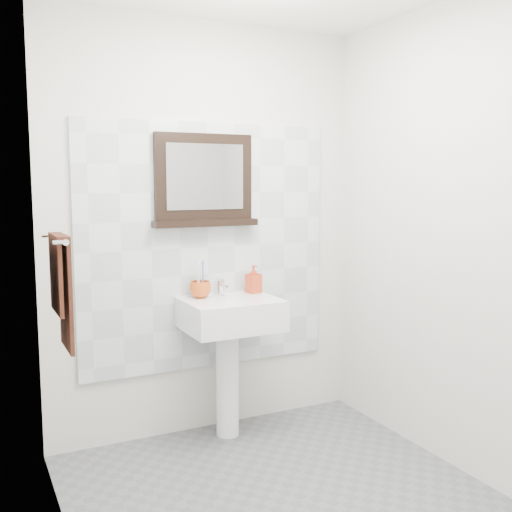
{
  "coord_description": "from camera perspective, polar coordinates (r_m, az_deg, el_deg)",
  "views": [
    {
      "loc": [
        -1.36,
        -2.31,
        1.55
      ],
      "look_at": [
        0.07,
        0.55,
        1.15
      ],
      "focal_mm": 42.0,
      "sensor_mm": 36.0,
      "label": 1
    }
  ],
  "objects": [
    {
      "name": "framed_mirror",
      "position": [
        3.63,
        -4.98,
        6.98
      ],
      "size": [
        0.65,
        0.11,
        0.55
      ],
      "color": "black",
      "rests_on": "back_wall"
    },
    {
      "name": "front_wall",
      "position": [
        1.85,
        21.49,
        -2.69
      ],
      "size": [
        2.0,
        0.01,
        2.5
      ],
      "primitive_type": "cube",
      "color": "silver",
      "rests_on": "ground"
    },
    {
      "name": "right_wall",
      "position": [
        3.32,
        19.03,
        1.55
      ],
      "size": [
        0.01,
        2.2,
        2.5
      ],
      "primitive_type": "cube",
      "color": "silver",
      "rests_on": "ground"
    },
    {
      "name": "towel_bar",
      "position": [
        2.94,
        -18.32,
        1.58
      ],
      "size": [
        0.07,
        0.4,
        0.03
      ],
      "color": "silver",
      "rests_on": "left_wall"
    },
    {
      "name": "toothbrushes",
      "position": [
        3.57,
        -5.35,
        -2.03
      ],
      "size": [
        0.05,
        0.04,
        0.21
      ],
      "color": "white",
      "rests_on": "toothbrush_cup"
    },
    {
      "name": "floor",
      "position": [
        3.1,
        3.73,
        -22.91
      ],
      "size": [
        2.0,
        2.2,
        0.01
      ],
      "primitive_type": "cube",
      "color": "#5A5D5F",
      "rests_on": "ground"
    },
    {
      "name": "hand_towel",
      "position": [
        2.96,
        -18.02,
        -2.46
      ],
      "size": [
        0.06,
        0.3,
        0.55
      ],
      "color": "black",
      "rests_on": "towel_bar"
    },
    {
      "name": "soap_dispenser",
      "position": [
        3.72,
        -0.24,
        -2.2
      ],
      "size": [
        0.1,
        0.1,
        0.17
      ],
      "primitive_type": "imported",
      "rotation": [
        0.0,
        0.0,
        0.24
      ],
      "color": "red",
      "rests_on": "pedestal_sink"
    },
    {
      "name": "splashback",
      "position": [
        3.68,
        -4.65,
        0.87
      ],
      "size": [
        1.6,
        0.02,
        1.5
      ],
      "primitive_type": "cube",
      "color": "silver",
      "rests_on": "back_wall"
    },
    {
      "name": "back_wall",
      "position": [
        3.69,
        -4.73,
        2.43
      ],
      "size": [
        2.0,
        0.01,
        2.5
      ],
      "primitive_type": "cube",
      "color": "silver",
      "rests_on": "ground"
    },
    {
      "name": "pedestal_sink",
      "position": [
        3.59,
        -2.48,
        -6.95
      ],
      "size": [
        0.55,
        0.44,
        0.96
      ],
      "color": "white",
      "rests_on": "ground"
    },
    {
      "name": "toothbrush_cup",
      "position": [
        3.58,
        -5.33,
        -3.2
      ],
      "size": [
        0.13,
        0.13,
        0.1
      ],
      "primitive_type": "imported",
      "rotation": [
        0.0,
        0.0,
        -0.04
      ],
      "color": "#C94C17",
      "rests_on": "pedestal_sink"
    },
    {
      "name": "left_wall",
      "position": [
        2.36,
        -17.51,
        -0.48
      ],
      "size": [
        0.01,
        2.2,
        2.5
      ],
      "primitive_type": "cube",
      "color": "silver",
      "rests_on": "ground"
    }
  ]
}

